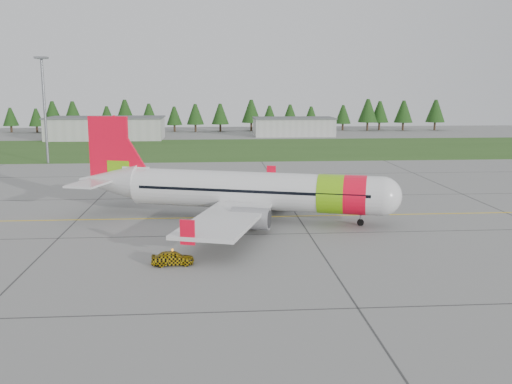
{
  "coord_description": "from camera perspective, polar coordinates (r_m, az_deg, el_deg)",
  "views": [
    {
      "loc": [
        0.39,
        -55.76,
        14.7
      ],
      "look_at": [
        4.86,
        3.56,
        3.73
      ],
      "focal_mm": 40.0,
      "sensor_mm": 36.0,
      "label": 1
    }
  ],
  "objects": [
    {
      "name": "floodlight_mast",
      "position": [
        118.38,
        -20.36,
        7.53
      ],
      "size": [
        0.5,
        0.5,
        20.0
      ],
      "primitive_type": "cylinder",
      "color": "slate",
      "rests_on": "ground"
    },
    {
      "name": "hangar_west",
      "position": [
        168.93,
        -14.74,
        6.13
      ],
      "size": [
        32.0,
        14.0,
        6.0
      ],
      "primitive_type": "cube",
      "color": "#A8A8A3",
      "rests_on": "ground"
    },
    {
      "name": "ground",
      "position": [
        57.67,
        -4.57,
        -4.35
      ],
      "size": [
        320.0,
        320.0,
        0.0
      ],
      "primitive_type": "plane",
      "color": "gray",
      "rests_on": "ground"
    },
    {
      "name": "treeline",
      "position": [
        194.01,
        -4.45,
        7.55
      ],
      "size": [
        160.0,
        8.0,
        10.0
      ],
      "primitive_type": null,
      "color": "#1C3F14",
      "rests_on": "ground"
    },
    {
      "name": "follow_me_car",
      "position": [
        48.22,
        -8.37,
        -5.21
      ],
      "size": [
        1.28,
        1.49,
        3.56
      ],
      "primitive_type": "imported",
      "rotation": [
        0.0,
        0.0,
        1.62
      ],
      "color": "gold",
      "rests_on": "ground"
    },
    {
      "name": "aircraft",
      "position": [
        63.74,
        -1.0,
        0.13
      ],
      "size": [
        36.5,
        34.54,
        11.38
      ],
      "rotation": [
        0.0,
        0.0,
        -0.31
      ],
      "color": "silver",
      "rests_on": "ground"
    },
    {
      "name": "hangar_east",
      "position": [
        175.91,
        3.77,
        6.48
      ],
      "size": [
        24.0,
        12.0,
        5.2
      ],
      "primitive_type": "cube",
      "color": "#A8A8A3",
      "rests_on": "ground"
    },
    {
      "name": "grass_strip",
      "position": [
        138.54,
        -4.46,
        4.33
      ],
      "size": [
        320.0,
        50.0,
        0.03
      ],
      "primitive_type": "cube",
      "color": "#30561E",
      "rests_on": "ground"
    },
    {
      "name": "taxi_guideline",
      "position": [
        65.43,
        -4.54,
        -2.56
      ],
      "size": [
        120.0,
        0.25,
        0.02
      ],
      "primitive_type": "cube",
      "color": "gold",
      "rests_on": "ground"
    }
  ]
}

